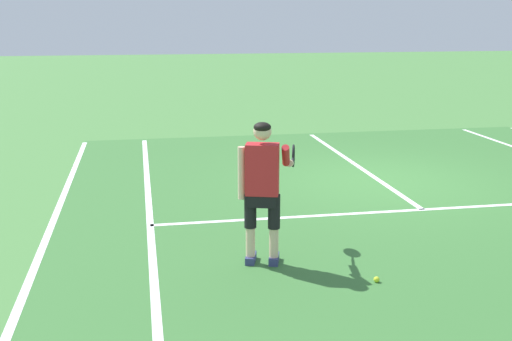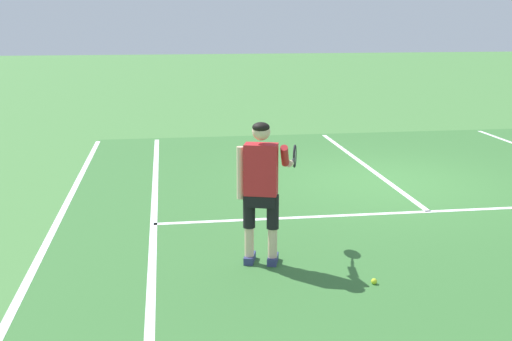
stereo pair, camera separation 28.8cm
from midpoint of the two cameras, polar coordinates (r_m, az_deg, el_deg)
name	(u,v)px [view 2 (the right image)]	position (r m, az deg, el deg)	size (l,w,h in m)	color
ground_plane	(388,182)	(11.58, 12.47, -1.00)	(80.00, 80.00, 0.00)	#477F3D
court_inner_surface	(401,192)	(10.97, 13.70, -1.88)	(10.98, 10.94, 0.00)	#387033
line_service	(429,212)	(9.97, 16.09, -3.58)	(8.23, 0.10, 0.01)	white
line_centre_service	(364,164)	(12.85, 10.30, 0.57)	(0.10, 6.40, 0.01)	white
line_singles_left	(155,202)	(10.20, -8.33, -2.80)	(0.10, 10.54, 0.01)	white
line_doubles_left	(66,205)	(10.30, -16.01, -3.03)	(0.10, 10.54, 0.01)	white
tennis_player	(262,183)	(7.36, 1.66, -1.15)	(0.88, 1.03, 1.71)	navy
tennis_ball_near_feet	(374,281)	(7.23, 11.73, -9.76)	(0.07, 0.07, 0.07)	#CCE02D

